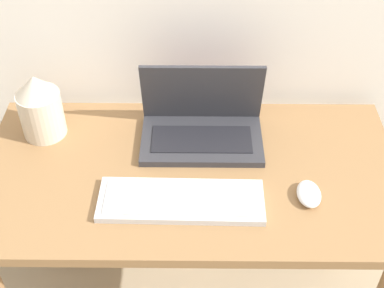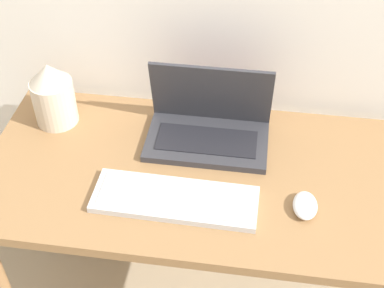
{
  "view_description": "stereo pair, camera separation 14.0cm",
  "coord_description": "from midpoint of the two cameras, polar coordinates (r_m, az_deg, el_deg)",
  "views": [
    {
      "loc": [
        0.01,
        -0.74,
        1.8
      ],
      "look_at": [
        0.0,
        0.3,
        0.86
      ],
      "focal_mm": 50.0,
      "sensor_mm": 36.0,
      "label": 1
    },
    {
      "loc": [
        0.15,
        -0.73,
        1.8
      ],
      "look_at": [
        0.0,
        0.3,
        0.86
      ],
      "focal_mm": 50.0,
      "sensor_mm": 36.0,
      "label": 2
    }
  ],
  "objects": [
    {
      "name": "keyboard",
      "position": [
        1.38,
        1.09,
        -6.05
      ],
      "size": [
        0.43,
        0.15,
        0.02
      ],
      "color": "silver",
      "rests_on": "desk"
    },
    {
      "name": "vase",
      "position": [
        1.61,
        -12.24,
        5.11
      ],
      "size": [
        0.13,
        0.13,
        0.2
      ],
      "color": "beige",
      "rests_on": "desk"
    },
    {
      "name": "desk",
      "position": [
        1.55,
        2.46,
        -5.88
      ],
      "size": [
        1.16,
        0.6,
        0.76
      ],
      "color": "olive",
      "rests_on": "ground_plane"
    },
    {
      "name": "mouse",
      "position": [
        1.41,
        14.8,
        -6.5
      ],
      "size": [
        0.06,
        0.1,
        0.03
      ],
      "color": "white",
      "rests_on": "desk"
    },
    {
      "name": "laptop",
      "position": [
        1.54,
        4.38,
        2.0
      ],
      "size": [
        0.35,
        0.21,
        0.23
      ],
      "color": "#333338",
      "rests_on": "desk"
    }
  ]
}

